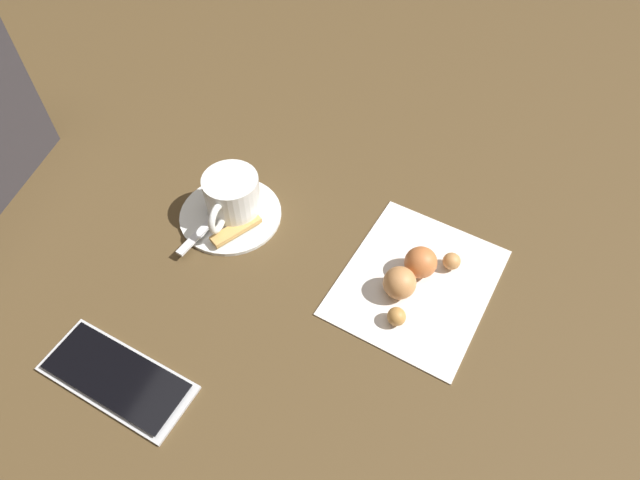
{
  "coord_description": "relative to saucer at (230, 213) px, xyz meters",
  "views": [
    {
      "loc": [
        -0.17,
        0.35,
        0.5
      ],
      "look_at": [
        -0.02,
        -0.0,
        0.01
      ],
      "focal_mm": 30.62,
      "sensor_mm": 36.0,
      "label": 1
    }
  ],
  "objects": [
    {
      "name": "ground_plane",
      "position": [
        -0.1,
        0.01,
        -0.0
      ],
      "size": [
        1.8,
        1.8,
        0.0
      ],
      "primitive_type": "plane",
      "color": "#4B381F"
    },
    {
      "name": "saucer",
      "position": [
        0.0,
        0.0,
        0.0
      ],
      "size": [
        0.12,
        0.12,
        0.01
      ],
      "primitive_type": "cylinder",
      "color": "silver",
      "rests_on": "ground"
    },
    {
      "name": "espresso_cup",
      "position": [
        -0.0,
        -0.0,
        0.03
      ],
      "size": [
        0.07,
        0.09,
        0.05
      ],
      "color": "silver",
      "rests_on": "saucer"
    },
    {
      "name": "teaspoon",
      "position": [
        0.01,
        -0.01,
        0.01
      ],
      "size": [
        0.04,
        0.13,
        0.01
      ],
      "color": "silver",
      "rests_on": "saucer"
    },
    {
      "name": "sugar_packet",
      "position": [
        -0.02,
        0.02,
        0.01
      ],
      "size": [
        0.04,
        0.06,
        0.01
      ],
      "primitive_type": "cube",
      "rotation": [
        0.0,
        0.0,
        10.51
      ],
      "color": "tan",
      "rests_on": "saucer"
    },
    {
      "name": "napkin",
      "position": [
        -0.24,
        0.0,
        -0.0
      ],
      "size": [
        0.18,
        0.21,
        0.0
      ],
      "primitive_type": "cube",
      "rotation": [
        0.0,
        0.0,
        -0.13
      ],
      "color": "silver",
      "rests_on": "ground"
    },
    {
      "name": "croissant",
      "position": [
        -0.23,
        0.01,
        0.02
      ],
      "size": [
        0.07,
        0.12,
        0.03
      ],
      "color": "#BA8048",
      "rests_on": "napkin"
    },
    {
      "name": "cell_phone",
      "position": [
        0.0,
        0.23,
        -0.0
      ],
      "size": [
        0.16,
        0.08,
        0.01
      ],
      "color": "#BBBCBF",
      "rests_on": "ground"
    }
  ]
}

